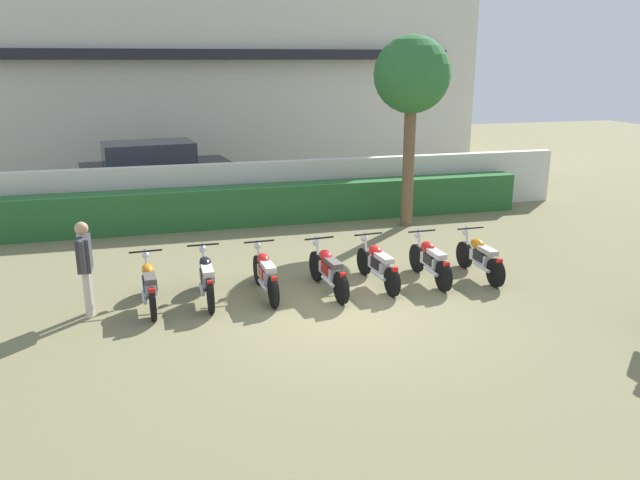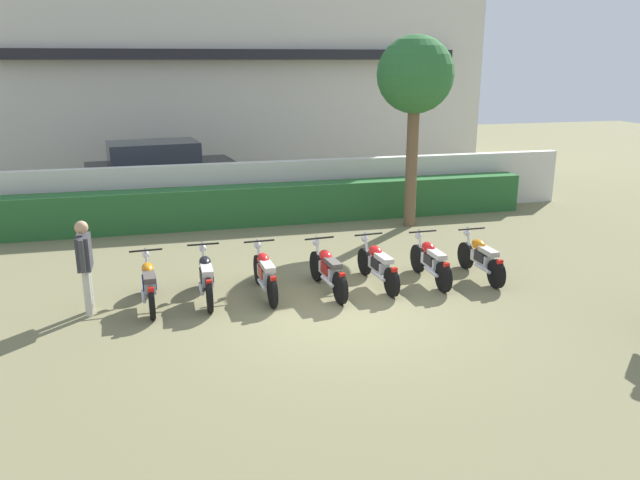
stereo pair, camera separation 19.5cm
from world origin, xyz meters
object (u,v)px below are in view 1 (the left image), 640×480
Objects in this scene: parked_car at (155,172)px; inspector_person at (85,261)px; motorcycle_in_row_1 at (207,277)px; motorcycle_in_row_6 at (480,257)px; motorcycle_in_row_5 at (430,260)px; motorcycle_in_row_0 at (149,284)px; motorcycle_in_row_4 at (378,264)px; motorcycle_in_row_3 at (328,269)px; motorcycle_in_row_2 at (265,273)px; tree_near_inspector at (412,78)px.

parked_car reaches higher than inspector_person.
motorcycle_in_row_1 is 1.02× the size of motorcycle_in_row_6.
motorcycle_in_row_5 is 1.10m from motorcycle_in_row_6.
motorcycle_in_row_0 reaches higher than motorcycle_in_row_4.
motorcycle_in_row_0 is 1.08× the size of inspector_person.
inspector_person is at bearing 94.83° from motorcycle_in_row_1.
motorcycle_in_row_6 is at bearing -95.28° from motorcycle_in_row_3.
parked_car is 2.59× the size of motorcycle_in_row_5.
inspector_person is at bearing 90.52° from motorcycle_in_row_2.
motorcycle_in_row_6 reaches higher than motorcycle_in_row_4.
motorcycle_in_row_5 is at bearing -94.30° from motorcycle_in_row_3.
motorcycle_in_row_0 is 1.04m from motorcycle_in_row_1.
motorcycle_in_row_4 is 2.20m from motorcycle_in_row_6.
motorcycle_in_row_5 is 1.07× the size of inspector_person.
motorcycle_in_row_1 is at bearing 84.59° from motorcycle_in_row_4.
motorcycle_in_row_0 is at bearing 88.03° from motorcycle_in_row_6.
motorcycle_in_row_6 is at bearing -93.00° from motorcycle_in_row_5.
tree_near_inspector is at bearing -61.58° from motorcycle_in_row_0.
inspector_person reaches higher than motorcycle_in_row_6.
motorcycle_in_row_0 is at bearing -99.29° from parked_car.
motorcycle_in_row_6 is at bearing 0.21° from inspector_person.
motorcycle_in_row_5 is at bearing -91.73° from motorcycle_in_row_1.
tree_near_inspector is 5.54m from motorcycle_in_row_6.
parked_car is 2.42× the size of motorcycle_in_row_3.
motorcycle_in_row_0 is 3.34m from motorcycle_in_row_3.
motorcycle_in_row_3 is at bearing 88.76° from motorcycle_in_row_6.
inspector_person reaches higher than motorcycle_in_row_5.
motorcycle_in_row_6 is (-0.19, -4.33, -3.45)m from tree_near_inspector.
motorcycle_in_row_6 is (5.56, -0.15, -0.01)m from motorcycle_in_row_1.
motorcycle_in_row_1 reaches higher than motorcycle_in_row_0.
motorcycle_in_row_1 reaches higher than motorcycle_in_row_2.
inspector_person reaches higher than motorcycle_in_row_1.
motorcycle_in_row_3 is at bearing -95.06° from motorcycle_in_row_0.
motorcycle_in_row_3 is 1.07× the size of motorcycle_in_row_5.
motorcycle_in_row_0 is 0.98× the size of motorcycle_in_row_1.
motorcycle_in_row_5 is (5.50, -0.04, 0.01)m from motorcycle_in_row_0.
inspector_person reaches higher than motorcycle_in_row_3.
motorcycle_in_row_0 is 4.40m from motorcycle_in_row_4.
motorcycle_in_row_3 is 1.06× the size of motorcycle_in_row_6.
tree_near_inspector is 7.90m from motorcycle_in_row_1.
motorcycle_in_row_1 is (-5.76, -4.18, -3.44)m from tree_near_inspector.
motorcycle_in_row_0 is (-0.28, -9.07, -0.50)m from parked_car.
motorcycle_in_row_2 is at bearing 84.58° from motorcycle_in_row_4.
motorcycle_in_row_4 is at bearing -93.29° from motorcycle_in_row_0.
motorcycle_in_row_5 reaches higher than motorcycle_in_row_2.
tree_near_inspector is 6.52m from motorcycle_in_row_3.
motorcycle_in_row_0 is 0.95× the size of motorcycle_in_row_3.
motorcycle_in_row_3 reaches higher than motorcycle_in_row_2.
motorcycle_in_row_5 is (5.22, -9.12, -0.49)m from parked_car.
motorcycle_in_row_3 reaches higher than motorcycle_in_row_5.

